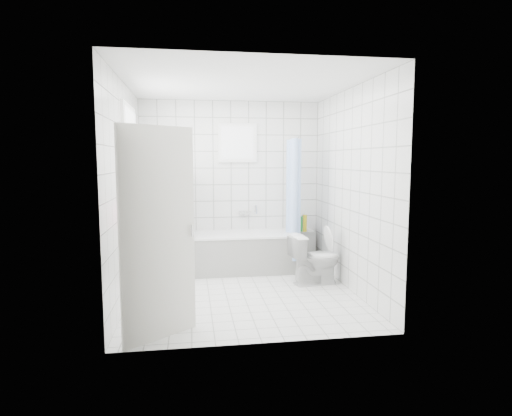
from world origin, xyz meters
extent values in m
plane|color=white|center=(0.00, 0.00, 0.00)|extent=(3.00, 3.00, 0.00)
plane|color=white|center=(0.00, 0.00, 2.60)|extent=(3.00, 3.00, 0.00)
cube|color=white|center=(0.00, 1.50, 1.30)|extent=(2.80, 0.02, 2.60)
cube|color=white|center=(0.00, -1.50, 1.30)|extent=(2.80, 0.02, 2.60)
cube|color=white|center=(-1.40, 0.00, 1.30)|extent=(0.02, 3.00, 2.60)
cube|color=white|center=(1.40, 0.00, 1.30)|extent=(0.02, 3.00, 2.60)
cube|color=white|center=(-1.35, 0.30, 1.60)|extent=(0.01, 0.90, 1.40)
cube|color=white|center=(0.10, 1.46, 1.95)|extent=(0.50, 0.01, 0.50)
cube|color=white|center=(-1.31, 0.30, 0.86)|extent=(0.18, 1.02, 0.08)
cube|color=silver|center=(-0.93, -1.23, 1.00)|extent=(0.66, 0.52, 2.00)
cube|color=white|center=(0.11, 1.12, 0.28)|extent=(1.65, 0.75, 0.55)
cube|color=white|center=(0.11, 1.12, 0.57)|extent=(1.67, 0.77, 0.03)
cube|color=white|center=(-0.80, 1.07, 0.75)|extent=(0.15, 0.85, 1.50)
cube|color=white|center=(1.12, 1.38, 0.28)|extent=(0.40, 0.24, 0.55)
imported|color=white|center=(1.03, 0.29, 0.35)|extent=(0.73, 0.48, 0.70)
cylinder|color=silver|center=(0.88, 1.10, 2.00)|extent=(0.02, 0.80, 0.02)
cube|color=silver|center=(0.21, 1.46, 0.85)|extent=(0.18, 0.06, 0.06)
imported|color=white|center=(-1.30, 0.41, 1.04)|extent=(0.12, 0.12, 0.28)
imported|color=pink|center=(-1.30, -0.08, 1.06)|extent=(0.16, 0.16, 0.32)
imported|color=#2C79C8|center=(-1.30, 0.14, 0.98)|extent=(0.11, 0.11, 0.17)
cylinder|color=#16882C|center=(1.09, 1.32, 0.67)|extent=(0.06, 0.06, 0.25)
cylinder|color=yellow|center=(1.15, 1.29, 0.69)|extent=(0.06, 0.06, 0.27)
cylinder|color=#241CE4|center=(1.18, 1.40, 0.68)|extent=(0.06, 0.06, 0.25)
camera|label=1|loc=(-0.63, -5.24, 1.69)|focal=30.00mm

